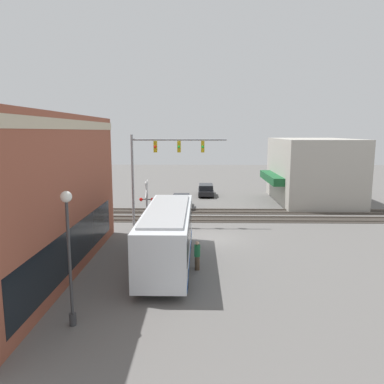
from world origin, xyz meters
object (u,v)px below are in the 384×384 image
Objects in this scene: city_bus at (168,234)px; crossing_signal at (147,199)px; pedestrian_near_bus at (197,255)px; streetlamp at (69,247)px; parked_car_blue at (181,202)px; parked_car_black at (206,190)px.

crossing_signal is (8.31, 2.35, 0.47)m from city_bus.
city_bus is 2.14m from pedestrian_near_bus.
crossing_signal is at bearing -3.20° from streetlamp.
parked_car_blue is at bearing -7.91° from streetlamp.
city_bus is at bearing -24.69° from streetlamp.
parked_car_blue is (23.07, -3.20, -2.58)m from streetlamp.
crossing_signal is 16.11m from parked_car_black.
parked_car_black is at bearing -10.76° from streetlamp.
city_bus reaches higher than parked_car_blue.
pedestrian_near_bus is (-24.40, 0.89, 0.19)m from parked_car_black.
pedestrian_near_bus is (-16.94, -1.71, 0.20)m from parked_car_blue.
crossing_signal is 8.30m from parked_car_blue.
parked_car_blue is 7.90m from parked_car_black.
streetlamp reaches higher than pedestrian_near_bus.
pedestrian_near_bus is at bearing -174.25° from parked_car_blue.
crossing_signal reaches higher than pedestrian_near_bus.
streetlamp reaches higher than parked_car_blue.
city_bus is 2.72× the size of crossing_signal.
parked_car_black is at bearing -2.10° from pedestrian_near_bus.
parked_car_black is (7.46, -2.60, 0.01)m from parked_car_blue.
streetlamp is at bearing 155.31° from city_bus.
city_bus is 2.16× the size of parked_car_black.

